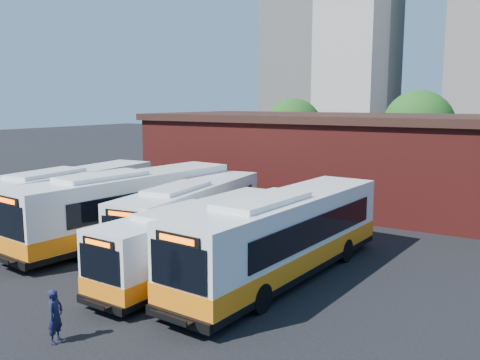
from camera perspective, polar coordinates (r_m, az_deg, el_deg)
The scene contains 10 objects.
ground at distance 21.29m, azimuth -8.46°, elevation -11.41°, with size 220.00×220.00×0.00m, color black.
bus_farwest at distance 31.16m, azimuth -18.74°, elevation -2.23°, with size 3.85×13.13×3.53m.
bus_west at distance 27.65m, azimuth -12.44°, elevation -3.14°, with size 4.14×13.88×3.73m.
bus_midwest at distance 26.32m, azimuth -5.41°, elevation -4.03°, with size 4.07×12.22×3.28m.
bus_mideast at distance 21.97m, azimuth -4.62°, elevation -6.87°, with size 2.74×11.38×3.08m.
bus_east at distance 21.36m, azimuth 4.88°, elevation -6.60°, with size 3.63×13.55×3.65m.
transit_worker at distance 16.99m, azimuth -20.01°, elevation -14.15°, with size 0.62×0.41×1.70m, color #121436.
depot_building at distance 37.69m, azimuth 11.55°, elevation 2.45°, with size 28.60×12.60×6.40m.
tree_west at distance 52.53m, azimuth 5.96°, elevation 5.86°, with size 6.00×6.00×7.65m.
tree_mid at distance 50.39m, azimuth 19.41°, elevation 5.78°, with size 6.56×6.56×8.36m.
Camera 1 is at (13.08, -15.11, 7.33)m, focal length 38.00 mm.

